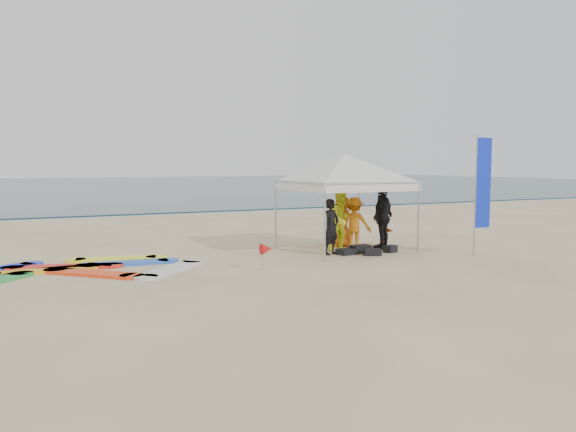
% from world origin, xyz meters
% --- Properties ---
extents(ground, '(120.00, 120.00, 0.00)m').
position_xyz_m(ground, '(0.00, 0.00, 0.00)').
color(ground, beige).
rests_on(ground, ground).
extents(ocean, '(160.00, 84.00, 0.08)m').
position_xyz_m(ocean, '(0.00, 60.00, 0.04)').
color(ocean, '#0C2633').
rests_on(ocean, ground).
extents(shoreline_foam, '(160.00, 1.20, 0.01)m').
position_xyz_m(shoreline_foam, '(0.00, 18.20, 0.00)').
color(shoreline_foam, silver).
rests_on(shoreline_foam, ground).
extents(person_black_a, '(0.67, 0.56, 1.56)m').
position_xyz_m(person_black_a, '(1.95, 3.18, 0.78)').
color(person_black_a, black).
rests_on(person_black_a, ground).
extents(person_yellow, '(0.92, 0.73, 1.82)m').
position_xyz_m(person_yellow, '(2.59, 3.65, 0.91)').
color(person_yellow, '#F1F622').
rests_on(person_yellow, ground).
extents(person_orange_a, '(1.15, 1.03, 1.55)m').
position_xyz_m(person_orange_a, '(3.08, 3.77, 0.77)').
color(person_orange_a, orange).
rests_on(person_orange_a, ground).
extents(person_black_b, '(1.22, 0.98, 1.93)m').
position_xyz_m(person_black_b, '(3.84, 3.39, 0.97)').
color(person_black_b, black).
rests_on(person_black_b, ground).
extents(person_orange_b, '(0.80, 0.55, 1.56)m').
position_xyz_m(person_orange_b, '(3.03, 4.38, 0.78)').
color(person_orange_b, '#C55D11').
rests_on(person_orange_b, ground).
extents(person_seated, '(0.45, 0.88, 0.90)m').
position_xyz_m(person_seated, '(4.35, 4.06, 0.45)').
color(person_seated, '#C34A11').
rests_on(person_seated, ground).
extents(canopy_tent, '(4.28, 4.28, 3.23)m').
position_xyz_m(canopy_tent, '(2.69, 3.72, 2.81)').
color(canopy_tent, '#A5A5A8').
rests_on(canopy_tent, ground).
extents(feather_flag, '(0.57, 0.04, 3.35)m').
position_xyz_m(feather_flag, '(5.69, 1.33, 1.97)').
color(feather_flag, '#A5A5A8').
rests_on(feather_flag, ground).
extents(marker_pennant, '(0.28, 0.28, 0.64)m').
position_xyz_m(marker_pennant, '(-0.58, 1.94, 0.49)').
color(marker_pennant, '#A5A5A8').
rests_on(marker_pennant, ground).
extents(gear_pile, '(1.84, 0.94, 0.22)m').
position_xyz_m(gear_pile, '(2.87, 2.91, 0.10)').
color(gear_pile, black).
rests_on(gear_pile, ground).
extents(surfboard_spread, '(5.94, 3.49, 0.07)m').
position_xyz_m(surfboard_spread, '(-4.76, 3.79, 0.04)').
color(surfboard_spread, '#F8A91A').
rests_on(surfboard_spread, ground).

